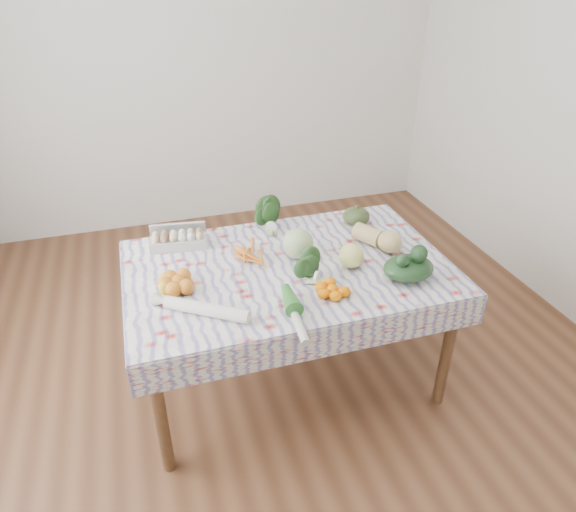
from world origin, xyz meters
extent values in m
plane|color=#57331E|center=(0.00, 0.00, 0.00)|extent=(4.50, 4.50, 0.00)
cube|color=silver|center=(0.00, 2.25, 1.40)|extent=(4.00, 0.04, 2.80)
cube|color=brown|center=(0.00, 0.00, 0.73)|extent=(1.60, 1.00, 0.04)
cylinder|color=brown|center=(-0.74, -0.44, 0.35)|extent=(0.06, 0.06, 0.71)
cylinder|color=brown|center=(0.74, -0.44, 0.35)|extent=(0.06, 0.06, 0.71)
cylinder|color=brown|center=(-0.74, 0.44, 0.35)|extent=(0.06, 0.06, 0.71)
cylinder|color=brown|center=(0.74, 0.44, 0.35)|extent=(0.06, 0.06, 0.71)
cube|color=silver|center=(0.00, 0.00, 0.76)|extent=(1.66, 1.06, 0.01)
cube|color=#B3B3AE|center=(-0.52, 0.36, 0.80)|extent=(0.32, 0.16, 0.08)
cube|color=orange|center=(-0.18, 0.11, 0.78)|extent=(0.20, 0.19, 0.04)
ellipsoid|color=#183612|center=(0.02, 0.42, 0.84)|extent=(0.20, 0.19, 0.15)
ellipsoid|color=#3D4F27|center=(0.53, 0.33, 0.81)|extent=(0.21, 0.21, 0.11)
sphere|color=#A3C07A|center=(0.08, 0.07, 0.84)|extent=(0.19, 0.19, 0.16)
ellipsoid|color=tan|center=(0.53, 0.05, 0.83)|extent=(0.25, 0.31, 0.13)
cube|color=orange|center=(-0.57, -0.05, 0.80)|extent=(0.25, 0.25, 0.08)
ellipsoid|color=#23491E|center=(0.05, -0.17, 0.82)|extent=(0.21, 0.21, 0.11)
cube|color=#FF7800|center=(0.13, -0.30, 0.79)|extent=(0.25, 0.25, 0.06)
sphere|color=#DFE371|center=(0.31, -0.10, 0.83)|extent=(0.13, 0.13, 0.13)
ellipsoid|color=black|center=(0.54, -0.28, 0.82)|extent=(0.31, 0.28, 0.11)
cylinder|color=white|center=(-0.47, -0.29, 0.79)|extent=(0.38, 0.29, 0.06)
cylinder|color=beige|center=(-0.10, -0.44, 0.78)|extent=(0.07, 0.38, 0.04)
camera|label=1|loc=(-0.67, -2.16, 2.17)|focal=32.00mm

